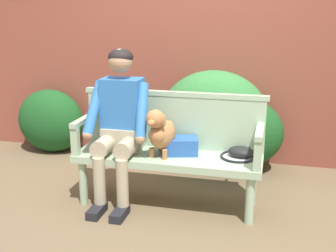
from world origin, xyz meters
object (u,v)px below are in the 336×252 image
object	(u,v)px
garden_bench	(168,162)
tennis_racket	(238,155)
dog_on_bench	(161,132)
sports_bag	(181,146)
person_seated	(120,121)
baseball_glove	(241,152)

from	to	relation	value
garden_bench	tennis_racket	distance (m)	0.59
garden_bench	tennis_racket	size ratio (longest dim) A/B	2.77
dog_on_bench	sports_bag	distance (m)	0.23
dog_on_bench	sports_bag	size ratio (longest dim) A/B	1.51
person_seated	dog_on_bench	bearing A→B (deg)	-6.26
garden_bench	person_seated	distance (m)	0.54
dog_on_bench	baseball_glove	bearing A→B (deg)	11.83
dog_on_bench	sports_bag	world-z (taller)	dog_on_bench
sports_bag	baseball_glove	bearing A→B (deg)	4.04
baseball_glove	dog_on_bench	bearing A→B (deg)	-159.02
sports_bag	person_seated	bearing A→B (deg)	-173.35
garden_bench	dog_on_bench	world-z (taller)	dog_on_bench
person_seated	dog_on_bench	world-z (taller)	person_seated
baseball_glove	tennis_racket	bearing A→B (deg)	175.67
garden_bench	baseball_glove	distance (m)	0.62
dog_on_bench	tennis_racket	bearing A→B (deg)	12.85
sports_bag	dog_on_bench	bearing A→B (deg)	-145.62
person_seated	tennis_racket	distance (m)	1.03
garden_bench	dog_on_bench	distance (m)	0.28
person_seated	dog_on_bench	xyz separation A→B (m)	(0.37, -0.04, -0.06)
baseball_glove	sports_bag	size ratio (longest dim) A/B	0.79
person_seated	sports_bag	xyz separation A→B (m)	(0.52, 0.06, -0.20)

